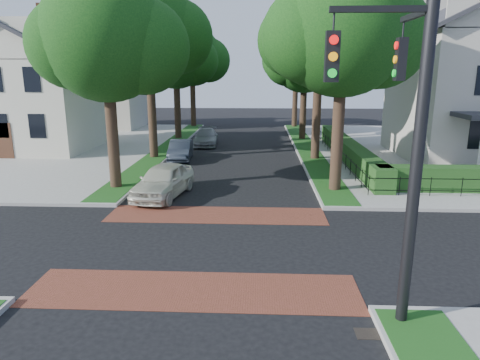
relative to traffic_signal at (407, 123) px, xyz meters
name	(u,v)px	position (x,y,z in m)	size (l,w,h in m)	color
ground	(207,245)	(-4.89, 4.41, -4.71)	(120.00, 120.00, 0.00)	black
crosswalk_far	(217,215)	(-4.89, 7.61, -4.70)	(9.00, 2.20, 0.01)	brown
crosswalk_near	(193,290)	(-4.89, 1.21, -4.70)	(9.00, 2.20, 0.01)	brown
storm_drain	(370,334)	(-0.59, -0.59, -4.70)	(0.65, 0.45, 0.01)	black
grass_strip_ne	(307,148)	(0.51, 23.51, -4.55)	(1.60, 29.80, 0.02)	#164413
grass_strip_nw	(168,147)	(-10.29, 23.51, -4.55)	(1.60, 29.80, 0.02)	#164413
tree_right_near	(345,31)	(0.72, 11.65, 2.92)	(7.75, 6.67, 10.66)	black
tree_right_mid	(321,37)	(0.72, 19.66, 3.28)	(8.25, 7.09, 11.22)	black
tree_right_far	(306,59)	(0.71, 28.64, 2.20)	(7.25, 6.23, 9.74)	black
tree_right_back	(297,58)	(0.72, 37.64, 2.56)	(7.50, 6.45, 10.20)	black
tree_left_near	(109,40)	(-10.28, 11.64, 2.56)	(7.50, 6.45, 10.20)	black
tree_left_mid	(151,32)	(-10.28, 19.66, 3.64)	(8.00, 6.88, 11.48)	black
tree_left_far	(177,57)	(-10.29, 28.63, 2.41)	(7.00, 6.02, 9.86)	black
tree_left_back	(193,57)	(-10.28, 37.65, 2.70)	(7.75, 6.66, 10.44)	black
hedge_main_road	(348,150)	(2.81, 19.41, -3.96)	(1.00, 18.00, 1.20)	#204518
fence_main_road	(336,152)	(2.01, 19.41, -4.11)	(0.06, 18.00, 0.90)	black
house_left_near	(27,83)	(-20.38, 22.41, 0.33)	(10.00, 9.00, 10.14)	beige
house_left_far	(97,80)	(-20.38, 36.41, 0.33)	(10.00, 9.00, 10.14)	beige
traffic_signal	(407,123)	(0.00, 0.00, 0.00)	(2.17, 2.00, 8.00)	black
parked_car_front	(163,180)	(-7.69, 10.26, -3.92)	(1.86, 4.61, 1.57)	beige
parked_car_middle	(181,150)	(-8.49, 19.16, -4.04)	(1.42, 4.06, 1.34)	#222933
parked_car_rear	(206,137)	(-7.53, 25.37, -4.05)	(1.85, 4.56, 1.32)	gray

